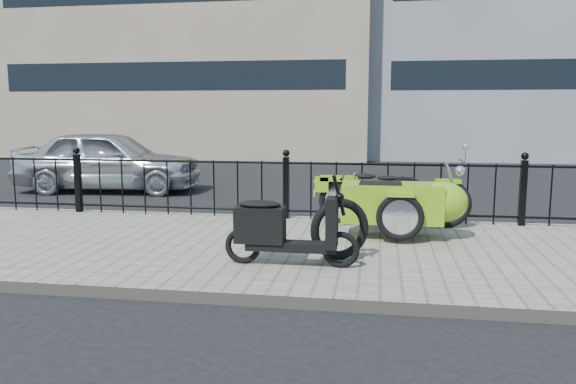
% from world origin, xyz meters
% --- Properties ---
extents(ground, '(120.00, 120.00, 0.00)m').
position_xyz_m(ground, '(0.00, 0.00, 0.00)').
color(ground, black).
rests_on(ground, ground).
extents(sidewalk, '(30.00, 3.80, 0.12)m').
position_xyz_m(sidewalk, '(0.00, -0.50, 0.06)').
color(sidewalk, slate).
rests_on(sidewalk, ground).
extents(curb, '(30.00, 0.10, 0.12)m').
position_xyz_m(curb, '(0.00, 1.44, 0.06)').
color(curb, gray).
rests_on(curb, ground).
extents(iron_fence, '(14.11, 0.11, 1.08)m').
position_xyz_m(iron_fence, '(0.00, 1.30, 0.59)').
color(iron_fence, black).
rests_on(iron_fence, sidewalk).
extents(building_tan, '(14.00, 8.01, 12.00)m').
position_xyz_m(building_tan, '(-6.00, 15.99, 6.00)').
color(building_tan, gray).
rests_on(building_tan, ground).
extents(motorcycle_sidecar, '(2.28, 1.48, 0.98)m').
position_xyz_m(motorcycle_sidecar, '(1.77, 0.34, 0.59)').
color(motorcycle_sidecar, black).
rests_on(motorcycle_sidecar, sidewalk).
extents(scooter, '(1.48, 0.43, 1.00)m').
position_xyz_m(scooter, '(0.40, -1.37, 0.51)').
color(scooter, black).
rests_on(scooter, sidewalk).
extents(spare_tire, '(0.67, 0.41, 0.70)m').
position_xyz_m(spare_tire, '(1.00, -1.05, 0.47)').
color(spare_tire, black).
rests_on(spare_tire, sidewalk).
extents(sedan_car, '(4.18, 1.99, 1.38)m').
position_xyz_m(sedan_car, '(-4.53, 4.43, 0.69)').
color(sedan_car, silver).
rests_on(sedan_car, ground).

